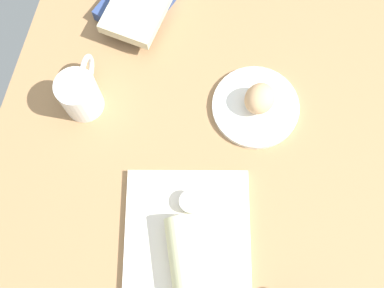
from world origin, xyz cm
name	(u,v)px	position (x,y,z in cm)	size (l,w,h in cm)	color
dining_table	(196,140)	(0.00, 0.00, 2.00)	(110.00, 90.00, 4.00)	#9E754C
round_plate	(255,107)	(9.51, -11.65, 4.70)	(19.64, 19.64, 1.40)	white
scone_pastry	(260,99)	(9.96, -11.99, 8.55)	(7.28, 6.47, 6.30)	tan
square_plate	(188,232)	(-20.88, -2.47, 4.80)	(25.73, 25.73, 1.60)	silver
sauce_cup	(191,202)	(-15.12, -1.94, 7.02)	(4.74, 4.74, 2.65)	silver
breakfast_wrap	(184,253)	(-25.50, -2.89, 8.80)	(6.40, 6.40, 14.04)	beige
book_stack	(139,2)	(29.41, 20.05, 7.07)	(23.80, 19.35, 5.89)	#33477F
second_mug	(80,93)	(2.81, 26.38, 9.24)	(14.19, 8.80, 10.28)	white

